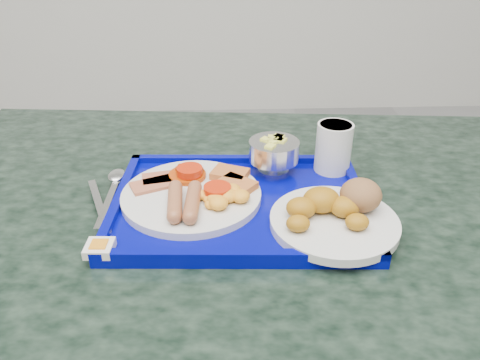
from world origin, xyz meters
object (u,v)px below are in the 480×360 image
(juice_cup, at_px, (334,146))
(table, at_px, (233,285))
(main_plate, at_px, (197,193))
(tray, at_px, (240,205))
(bread_plate, at_px, (337,212))
(fruit_bowl, at_px, (274,151))

(juice_cup, bearing_deg, table, -158.02)
(table, height_order, main_plate, main_plate)
(tray, bearing_deg, table, 112.45)
(bread_plate, height_order, fruit_bowl, same)
(bread_plate, bearing_deg, tray, 154.97)
(table, xyz_separation_m, tray, (0.01, -0.03, 0.19))
(tray, relative_size, bread_plate, 2.19)
(bread_plate, xyz_separation_m, juice_cup, (0.03, 0.17, 0.03))
(tray, distance_m, bread_plate, 0.15)
(fruit_bowl, height_order, juice_cup, juice_cup)
(table, distance_m, juice_cup, 0.31)
(bread_plate, relative_size, juice_cup, 2.16)
(table, height_order, juice_cup, juice_cup)
(table, relative_size, tray, 3.00)
(main_plate, xyz_separation_m, fruit_bowl, (0.13, 0.09, 0.03))
(fruit_bowl, bearing_deg, main_plate, -146.05)
(tray, distance_m, juice_cup, 0.20)
(tray, bearing_deg, juice_cup, 31.20)
(main_plate, relative_size, juice_cup, 2.56)
(tray, height_order, main_plate, main_plate)
(table, relative_size, main_plate, 5.53)
(table, height_order, bread_plate, bread_plate)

